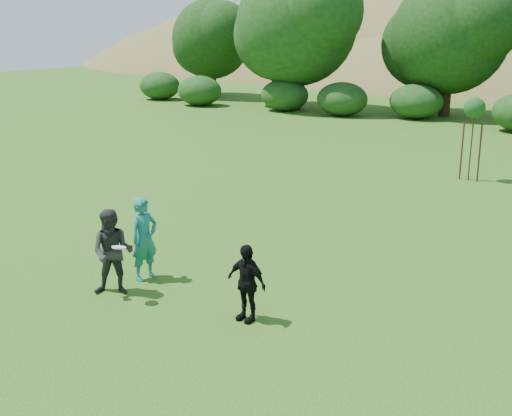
{
  "coord_description": "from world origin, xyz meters",
  "views": [
    {
      "loc": [
        7.88,
        -8.79,
        5.12
      ],
      "look_at": [
        0.0,
        3.0,
        1.1
      ],
      "focal_mm": 45.0,
      "sensor_mm": 36.0,
      "label": 1
    }
  ],
  "objects_px": {
    "player_grey": "(113,252)",
    "player_teal": "(144,239)",
    "player_black": "(246,283)",
    "sapling": "(474,110)"
  },
  "relations": [
    {
      "from": "player_black",
      "to": "sapling",
      "type": "bearing_deg",
      "value": 95.06
    },
    {
      "from": "player_black",
      "to": "player_grey",
      "type": "bearing_deg",
      "value": -164.83
    },
    {
      "from": "player_teal",
      "to": "player_grey",
      "type": "bearing_deg",
      "value": -169.62
    },
    {
      "from": "player_grey",
      "to": "sapling",
      "type": "relative_size",
      "value": 0.61
    },
    {
      "from": "player_teal",
      "to": "sapling",
      "type": "xyz_separation_m",
      "value": [
        3.04,
        12.83,
        1.54
      ]
    },
    {
      "from": "player_grey",
      "to": "player_teal",
      "type": "bearing_deg",
      "value": 59.79
    },
    {
      "from": "player_teal",
      "to": "player_black",
      "type": "xyz_separation_m",
      "value": [
        2.88,
        -0.45,
        -0.16
      ]
    },
    {
      "from": "player_black",
      "to": "sapling",
      "type": "relative_size",
      "value": 0.51
    },
    {
      "from": "player_grey",
      "to": "sapling",
      "type": "bearing_deg",
      "value": 45.63
    },
    {
      "from": "player_grey",
      "to": "sapling",
      "type": "height_order",
      "value": "sapling"
    }
  ]
}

